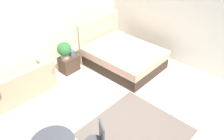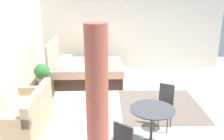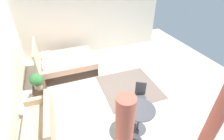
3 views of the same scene
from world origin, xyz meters
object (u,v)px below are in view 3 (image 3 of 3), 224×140
Objects in this scene: vase at (39,81)px; bed at (66,64)px; balcony_table at (139,115)px; couch at (41,126)px; nightstand at (41,91)px; potted_plant at (37,80)px; cafe_chair_near_window at (140,94)px.

bed is at bearing -38.23° from vase.
bed is at bearing 22.16° from balcony_table.
couch is 8.84× the size of vase.
vase is (1.56, -0.04, 0.27)m from couch.
nightstand is 0.51m from potted_plant.
potted_plant is at bearing 63.09° from cafe_chair_near_window.
bed reaches higher than couch.
bed is 2.77× the size of balcony_table.
potted_plant is 3.05m from cafe_chair_near_window.
cafe_chair_near_window is (-1.60, -2.68, -0.02)m from vase.
vase is 3.12m from cafe_chair_near_window.
couch is at bearing 89.16° from cafe_chair_near_window.
potted_plant is at bearing 0.04° from couch.
potted_plant is 0.54× the size of cafe_chair_near_window.
potted_plant reaches higher than balcony_table.
potted_plant is at bearing -177.73° from nightstand.
couch is 2.73m from cafe_chair_near_window.
bed is 3.70m from balcony_table.
vase is at bearing 59.16° from cafe_chair_near_window.
vase is 0.20× the size of cafe_chair_near_window.
bed is 1.58m from nightstand.
vase is at bearing 141.77° from bed.
couch reaches higher than balcony_table.
nightstand is 3.11m from cafe_chair_near_window.
bed is at bearing -36.74° from nightstand.
cafe_chair_near_window is (-0.04, -2.71, 0.26)m from couch.
balcony_table is (-2.05, -2.33, -0.21)m from potted_plant.
cafe_chair_near_window is at bearing -147.15° from bed.
vase reaches higher than nightstand.
cafe_chair_near_window is at bearing -116.91° from potted_plant.
potted_plant reaches higher than cafe_chair_near_window.
balcony_table is (-2.15, -2.34, 0.29)m from nightstand.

